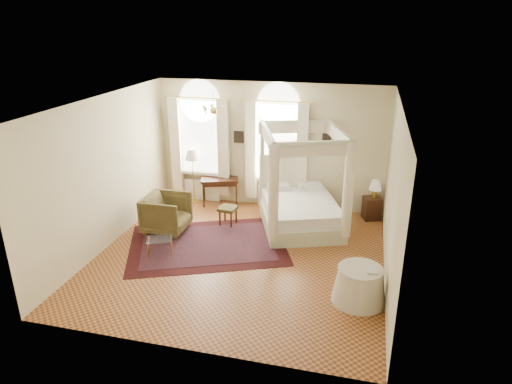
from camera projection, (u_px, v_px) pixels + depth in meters
The scene contains 18 objects.
ground at pixel (240, 257), 9.78m from camera, with size 6.00×6.00×0.00m, color #A76430.
room_walls at pixel (238, 169), 9.06m from camera, with size 6.00×6.00×6.00m.
window_left at pixel (200, 149), 12.27m from camera, with size 1.62×0.27×3.29m.
window_right at pixel (277, 154), 11.79m from camera, with size 1.62×0.27×3.29m.
chandelier at pixel (214, 109), 10.01m from camera, with size 0.51×0.45×0.50m.
wall_pictures at pixel (273, 138), 11.76m from camera, with size 2.54×0.03×0.39m.
canopy_bed at pixel (301, 206), 10.98m from camera, with size 2.45×2.69×2.42m.
nightstand at pixel (372, 208), 11.51m from camera, with size 0.40×0.37×0.58m, color #36190E.
nightstand_lamp at pixel (375, 186), 11.32m from camera, with size 0.30×0.30×0.44m.
writing_desk at pixel (220, 182), 12.29m from camera, with size 1.11×0.80×0.75m.
laptop at pixel (218, 176), 12.37m from camera, with size 0.32×0.21×0.03m, color black.
stool at pixel (228, 210), 11.16m from camera, with size 0.45×0.45×0.46m.
armchair at pixel (166, 213), 10.80m from camera, with size 0.97×0.99×0.90m, color #4B4020.
coffee_table at pixel (160, 240), 9.75m from camera, with size 0.66×0.57×0.38m.
floor_lamp at pixel (192, 157), 12.22m from camera, with size 0.39×0.39×1.51m.
oriental_rug at pixel (208, 244), 10.30m from camera, with size 4.13×3.61×0.01m.
side_table at pixel (359, 285), 8.17m from camera, with size 0.98×0.98×0.67m.
book at pixel (367, 269), 7.99m from camera, with size 0.19×0.26×0.02m, color black.
Camera 1 is at (2.42, -8.27, 4.83)m, focal length 32.00 mm.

